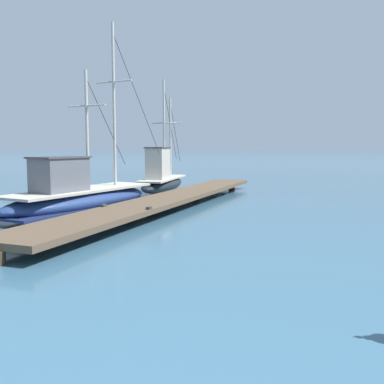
{
  "coord_description": "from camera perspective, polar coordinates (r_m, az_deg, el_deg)",
  "views": [
    {
      "loc": [
        0.71,
        -0.24,
        2.37
      ],
      "look_at": [
        -2.01,
        8.44,
        1.4
      ],
      "focal_mm": 40.71,
      "sensor_mm": 36.0,
      "label": 1
    }
  ],
  "objects": [
    {
      "name": "floating_dock",
      "position": [
        16.73,
        -2.81,
        -0.82
      ],
      "size": [
        2.85,
        17.68,
        0.53
      ],
      "color": "brown",
      "rests_on": "ground"
    },
    {
      "name": "fishing_boat_0",
      "position": [
        15.91,
        -14.55,
        -0.49
      ],
      "size": [
        3.18,
        8.7,
        7.05
      ],
      "color": "navy",
      "rests_on": "ground"
    },
    {
      "name": "fishing_boat_1",
      "position": [
        22.4,
        -3.98,
        1.79
      ],
      "size": [
        1.98,
        6.73,
        5.74
      ],
      "color": "black",
      "rests_on": "ground"
    }
  ]
}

